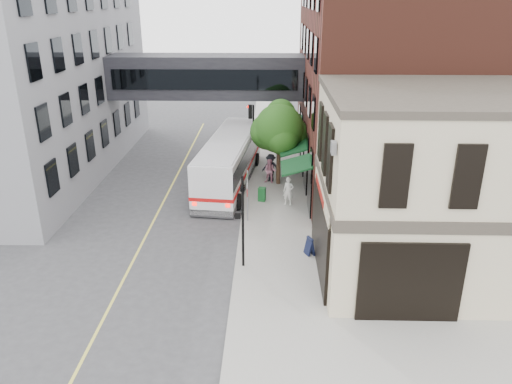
# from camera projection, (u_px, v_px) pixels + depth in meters

# --- Properties ---
(ground) EXTENTS (120.00, 120.00, 0.00)m
(ground) POSITION_uv_depth(u_px,v_px,m) (232.00, 291.00, 21.76)
(ground) COLOR #38383A
(ground) RESTS_ON ground
(sidewalk_main) EXTENTS (4.00, 60.00, 0.15)m
(sidewalk_main) POSITION_uv_depth(u_px,v_px,m) (275.00, 179.00, 34.68)
(sidewalk_main) COLOR gray
(sidewalk_main) RESTS_ON ground
(corner_building) EXTENTS (10.19, 8.12, 8.45)m
(corner_building) POSITION_uv_depth(u_px,v_px,m) (438.00, 187.00, 21.83)
(corner_building) COLOR #C8B598
(corner_building) RESTS_ON ground
(brick_building) EXTENTS (13.76, 18.00, 14.00)m
(brick_building) POSITION_uv_depth(u_px,v_px,m) (397.00, 77.00, 32.84)
(brick_building) COLOR #4B2117
(brick_building) RESTS_ON ground
(opposite_building) EXTENTS (14.00, 24.00, 14.00)m
(opposite_building) POSITION_uv_depth(u_px,v_px,m) (1.00, 73.00, 34.45)
(opposite_building) COLOR slate
(opposite_building) RESTS_ON ground
(skyway_bridge) EXTENTS (14.00, 3.18, 3.00)m
(skyway_bridge) POSITION_uv_depth(u_px,v_px,m) (207.00, 76.00, 36.14)
(skyway_bridge) COLOR black
(skyway_bridge) RESTS_ON ground
(traffic_signal_near) EXTENTS (0.44, 0.22, 4.60)m
(traffic_signal_near) POSITION_uv_depth(u_px,v_px,m) (242.00, 211.00, 22.51)
(traffic_signal_near) COLOR black
(traffic_signal_near) RESTS_ON sidewalk_main
(traffic_signal_far) EXTENTS (0.53, 0.28, 4.50)m
(traffic_signal_far) POSITION_uv_depth(u_px,v_px,m) (251.00, 123.00, 36.30)
(traffic_signal_far) COLOR black
(traffic_signal_far) RESTS_ON sidewalk_main
(street_sign_pole) EXTENTS (0.08, 0.75, 3.00)m
(street_sign_pole) POSITION_uv_depth(u_px,v_px,m) (247.00, 191.00, 27.54)
(street_sign_pole) COLOR gray
(street_sign_pole) RESTS_ON sidewalk_main
(street_tree) EXTENTS (3.80, 3.20, 5.60)m
(street_tree) POSITION_uv_depth(u_px,v_px,m) (279.00, 128.00, 32.53)
(street_tree) COLOR #382619
(street_tree) RESTS_ON sidewalk_main
(lane_marking) EXTENTS (0.12, 40.00, 0.01)m
(lane_marking) POSITION_uv_depth(u_px,v_px,m) (164.00, 201.00, 31.17)
(lane_marking) COLOR #D8CC4C
(lane_marking) RESTS_ON ground
(bus) EXTENTS (3.87, 11.97, 3.16)m
(bus) POSITION_uv_depth(u_px,v_px,m) (230.00, 159.00, 33.44)
(bus) COLOR silver
(bus) RESTS_ON ground
(pedestrian_a) EXTENTS (0.70, 0.54, 1.73)m
(pedestrian_a) POSITION_uv_depth(u_px,v_px,m) (288.00, 191.00, 30.06)
(pedestrian_a) COLOR white
(pedestrian_a) RESTS_ON sidewalk_main
(pedestrian_b) EXTENTS (0.95, 0.82, 1.68)m
(pedestrian_b) POSITION_uv_depth(u_px,v_px,m) (270.00, 171.00, 33.48)
(pedestrian_b) COLOR pink
(pedestrian_b) RESTS_ON sidewalk_main
(pedestrian_c) EXTENTS (1.44, 1.19, 1.94)m
(pedestrian_c) POSITION_uv_depth(u_px,v_px,m) (271.00, 168.00, 33.74)
(pedestrian_c) COLOR black
(pedestrian_c) RESTS_ON sidewalk_main
(newspaper_box) EXTENTS (0.50, 0.47, 0.86)m
(newspaper_box) POSITION_uv_depth(u_px,v_px,m) (262.00, 194.00, 30.73)
(newspaper_box) COLOR #145A24
(newspaper_box) RESTS_ON sidewalk_main
(sandwich_board) EXTENTS (0.51, 0.60, 0.91)m
(sandwich_board) POSITION_uv_depth(u_px,v_px,m) (310.00, 246.00, 24.38)
(sandwich_board) COLOR black
(sandwich_board) RESTS_ON sidewalk_main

